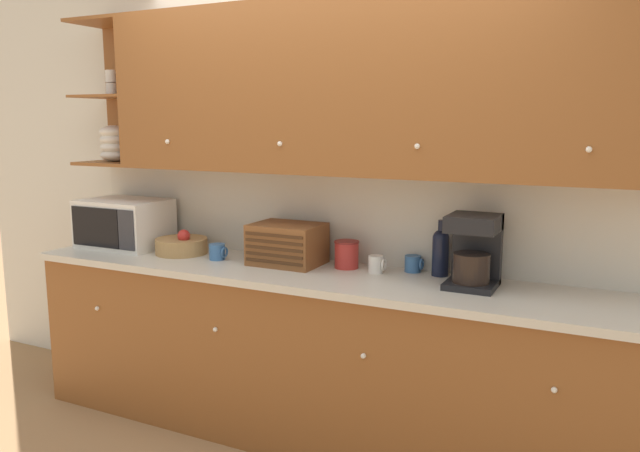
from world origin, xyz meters
TOP-DOWN VIEW (x-y plane):
  - ground_plane at (0.00, 0.00)m, footprint 24.00×24.00m
  - wall_back at (0.00, 0.03)m, footprint 5.77×0.06m
  - counter_unit at (0.00, -0.30)m, footprint 3.39×0.63m
  - backsplash_panel at (0.00, -0.01)m, footprint 3.37×0.01m
  - upper_cabinets at (0.16, -0.17)m, footprint 3.37×0.37m
  - microwave at (-1.36, -0.24)m, footprint 0.53×0.38m
  - fruit_basket at (-0.91, -0.25)m, footprint 0.31×0.31m
  - mug_patterned_third at (-0.62, -0.29)m, footprint 0.10×0.09m
  - wine_glass at (-0.46, -0.12)m, footprint 0.07×0.07m
  - bread_box at (-0.21, -0.21)m, footprint 0.38×0.30m
  - storage_canister at (0.13, -0.14)m, footprint 0.14×0.14m
  - mug_blue_second at (0.32, -0.18)m, footprint 0.09×0.08m
  - mug at (0.48, -0.07)m, footprint 0.10×0.08m
  - wine_bottle at (0.63, -0.09)m, footprint 0.09×0.09m
  - coffee_maker at (0.83, -0.22)m, footprint 0.23×0.25m

SIDE VIEW (x-z plane):
  - ground_plane at x=0.00m, z-range 0.00..0.00m
  - counter_unit at x=0.00m, z-range 0.00..0.95m
  - mug at x=0.48m, z-range 0.95..1.04m
  - mug_patterned_third at x=-0.62m, z-range 0.95..1.04m
  - mug_blue_second at x=0.32m, z-range 0.95..1.04m
  - fruit_basket at x=-0.91m, z-range 0.92..1.07m
  - storage_canister at x=0.13m, z-range 0.95..1.10m
  - bread_box at x=-0.21m, z-range 0.95..1.18m
  - wine_glass at x=-0.46m, z-range 0.98..1.16m
  - wine_bottle at x=0.63m, z-range 0.94..1.23m
  - microwave at x=-1.36m, z-range 0.95..1.25m
  - coffee_maker at x=0.83m, z-range 0.95..1.30m
  - backsplash_panel at x=0.00m, z-range 0.95..1.46m
  - wall_back at x=0.00m, z-range 0.00..2.60m
  - upper_cabinets at x=0.16m, z-range 1.46..2.35m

